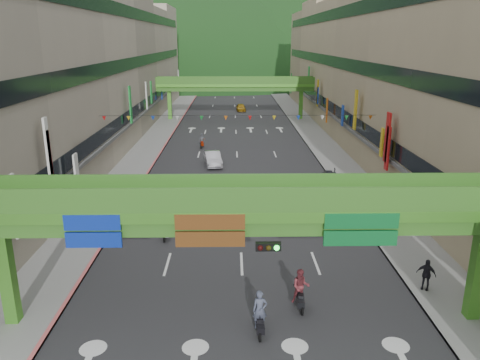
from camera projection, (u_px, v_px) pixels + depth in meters
name	position (u px, v px, depth m)	size (l,w,h in m)	color
road_slab	(236.00, 137.00, 64.69)	(18.00, 140.00, 0.02)	#28282B
sidewalk_left	(157.00, 137.00, 64.50)	(4.00, 140.00, 0.15)	gray
sidewalk_right	(315.00, 137.00, 64.85)	(4.00, 140.00, 0.15)	gray
curb_left	(170.00, 137.00, 64.52)	(0.20, 140.00, 0.18)	#CC5959
curb_right	(302.00, 137.00, 64.81)	(0.20, 140.00, 0.18)	gray
building_row_left	(93.00, 67.00, 61.66)	(12.80, 95.00, 19.00)	#9E937F
building_row_right	(378.00, 67.00, 62.26)	(12.80, 95.00, 19.00)	gray
overpass_near	(266.00, 226.00, 20.50)	(28.00, 12.27, 7.10)	#4C9E2D
overpass_far	(235.00, 87.00, 77.49)	(28.00, 2.20, 7.10)	#4C9E2D
hill_left	(192.00, 77.00, 169.74)	(168.00, 140.00, 112.00)	#1C4419
hill_right	(295.00, 73.00, 189.52)	(208.00, 176.00, 128.00)	#1C4419
bunting_string	(238.00, 118.00, 43.83)	(26.00, 0.36, 0.47)	black
scooter_rider_near	(260.00, 314.00, 21.30)	(0.69, 1.60, 2.19)	black
scooter_rider_mid	(301.00, 289.00, 23.28)	(0.93, 1.60, 2.17)	black
scooter_rider_left	(167.00, 227.00, 31.59)	(0.93, 1.57, 1.83)	gray
scooter_rider_far	(202.00, 141.00, 58.18)	(0.80, 1.60, 1.85)	#721602
parked_scooter_row	(339.00, 188.00, 40.99)	(1.60, 9.35, 1.08)	black
car_silver	(213.00, 159.00, 50.08)	(1.60, 4.58, 1.51)	#BBBAC3
car_yellow	(241.00, 107.00, 88.10)	(1.63, 4.05, 1.38)	#BE8E1B
pedestrian_red	(354.00, 188.00, 39.70)	(0.92, 0.71, 1.88)	#B34B27
pedestrian_dark	(426.00, 277.00, 25.00)	(1.01, 0.42, 1.73)	black
pedestrian_blue	(377.00, 215.00, 33.81)	(0.80, 0.51, 1.71)	#2A344E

